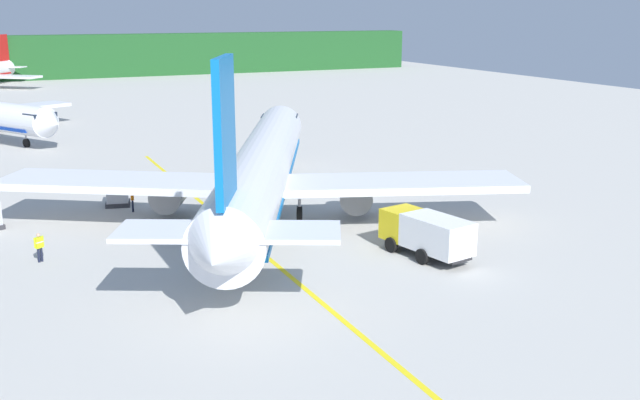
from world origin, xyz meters
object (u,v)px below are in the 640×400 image
crew_marshaller (39,245)px  crew_loader_left (132,197)px  airliner_foreground (261,170)px  service_truck_fuel (426,232)px  cargo_container_mid (118,193)px  crew_loader_right (227,260)px

crew_marshaller → crew_loader_left: bearing=51.7°
airliner_foreground → crew_marshaller: airliner_foreground is taller
service_truck_fuel → crew_loader_left: service_truck_fuel is taller
airliner_foreground → crew_loader_left: 9.75m
service_truck_fuel → cargo_container_mid: size_ratio=3.02×
crew_loader_left → crew_loader_right: size_ratio=1.04×
crew_marshaller → crew_loader_right: (8.83, -6.97, 0.01)m
airliner_foreground → cargo_container_mid: airliner_foreground is taller
airliner_foreground → cargo_container_mid: size_ratio=19.10×
cargo_container_mid → crew_loader_left: (0.64, -2.18, 0.15)m
cargo_container_mid → service_truck_fuel: bearing=-53.6°
crew_marshaller → crew_loader_left: size_ratio=0.95×
cargo_container_mid → crew_marshaller: 12.51m
service_truck_fuel → crew_loader_left: (-13.51, 16.98, -0.39)m
crew_loader_right → airliner_foreground: bearing=60.6°
airliner_foreground → service_truck_fuel: 13.02m
crew_loader_left → crew_marshaller: bearing=-128.3°
crew_loader_right → service_truck_fuel: bearing=-6.6°
crew_marshaller → crew_loader_right: 11.25m
airliner_foreground → cargo_container_mid: (-8.36, 7.65, -2.49)m
crew_loader_right → crew_marshaller: bearing=141.7°
cargo_container_mid → crew_marshaller: (-6.22, -10.86, 0.09)m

